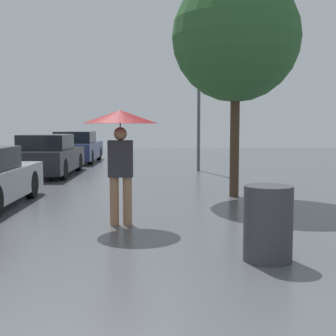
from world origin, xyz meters
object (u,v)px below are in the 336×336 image
Objects in this scene: parked_car_third at (48,156)px; tree at (236,38)px; pedestrian at (120,130)px; street_lamp at (199,83)px; trash_bin at (268,223)px; parked_car_farthest at (76,148)px.

tree is at bearing -40.93° from parked_car_third.
street_lamp reaches higher than pedestrian.
street_lamp is at bearing 14.74° from parked_car_third.
parked_car_third is (-2.98, 7.59, -0.93)m from pedestrian.
tree reaches higher than parked_car_third.
tree is at bearing 85.48° from trash_bin.
tree is at bearing -86.90° from street_lamp.
street_lamp is at bearing 77.35° from pedestrian.
pedestrian is 0.43× the size of parked_car_farthest.
pedestrian is 3.00m from trash_bin.
parked_car_farthest is 1.01× the size of street_lamp.
parked_car_farthest is 6.81m from street_lamp.
street_lamp reaches higher than parked_car_farthest.
parked_car_farthest is (-2.99, 12.82, -0.92)m from pedestrian.
parked_car_third is 4.68× the size of trash_bin.
parked_car_farthest is at bearing 103.11° from pedestrian.
tree is 5.91m from trash_bin.
pedestrian is at bearing -76.89° from parked_car_farthest.
pedestrian is 9.25m from street_lamp.
street_lamp is at bearing 93.10° from tree.
parked_car_third is 5.70m from street_lamp.
pedestrian is 0.37× the size of tree.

